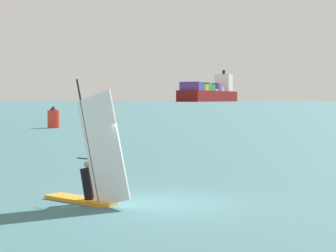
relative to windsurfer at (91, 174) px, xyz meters
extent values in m
plane|color=#386066|center=(2.14, 0.59, -0.91)|extent=(4000.00, 4000.00, 0.00)
cube|color=orange|center=(-0.47, 0.19, -0.85)|extent=(2.71, 1.65, 0.12)
cylinder|color=black|center=(-0.12, 0.05, 1.08)|extent=(0.97, 0.44, 3.75)
cube|color=white|center=(0.50, -0.20, 0.82)|extent=(2.10, 0.90, 3.58)
cylinder|color=black|center=(0.12, -0.05, 0.47)|extent=(1.37, 0.59, 0.04)
cylinder|color=black|center=(-0.15, 0.06, -0.30)|extent=(0.61, 0.50, 1.02)
sphere|color=tan|center=(-0.15, 0.06, 0.30)|extent=(0.22, 0.22, 0.22)
cube|color=maroon|center=(-163.19, 722.11, 5.99)|extent=(48.49, 151.35, 13.79)
cube|color=silver|center=(-155.41, 778.14, 24.78)|extent=(23.19, 20.54, 23.79)
cylinder|color=black|center=(-155.41, 778.14, 39.68)|extent=(4.00, 4.00, 6.00)
cube|color=#99999E|center=(-160.70, 740.02, 15.48)|extent=(26.65, 13.79, 5.20)
cube|color=#59388C|center=(-162.29, 728.59, 18.08)|extent=(26.65, 13.79, 10.40)
cube|color=#99999E|center=(-163.87, 717.17, 14.18)|extent=(26.65, 13.79, 2.60)
cube|color=#2D8C47|center=(-165.46, 705.74, 16.78)|extent=(26.65, 13.79, 7.80)
cube|color=#2D8C47|center=(-167.04, 694.31, 18.08)|extent=(26.65, 13.79, 10.40)
cube|color=gold|center=(-168.63, 682.88, 16.78)|extent=(26.65, 13.79, 7.80)
cube|color=#1E66AD|center=(-170.22, 671.45, 16.78)|extent=(26.65, 13.79, 7.80)
cube|color=#59388C|center=(-171.80, 660.02, 18.08)|extent=(26.65, 13.79, 10.40)
cube|color=#756B56|center=(-334.19, 1315.44, 24.08)|extent=(1065.68, 535.46, 49.98)
cylinder|color=red|center=(-23.76, 41.72, 0.08)|extent=(1.35, 1.35, 1.98)
cone|color=black|center=(-23.76, 41.72, 1.32)|extent=(0.94, 0.94, 0.50)
camera|label=1|loc=(7.48, -16.22, 2.32)|focal=61.71mm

